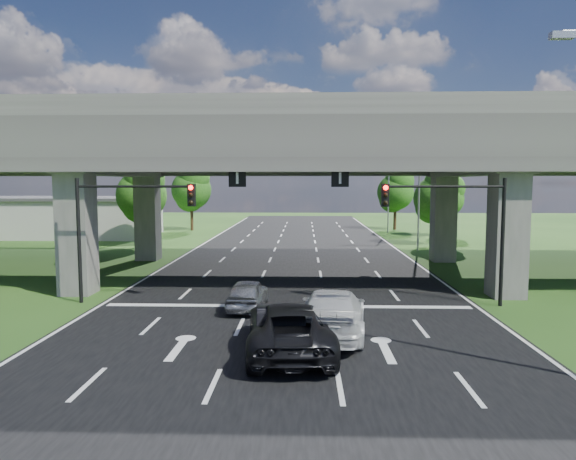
# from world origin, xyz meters

# --- Properties ---
(ground) EXTENTS (160.00, 160.00, 0.00)m
(ground) POSITION_xyz_m (0.00, 0.00, 0.00)
(ground) COLOR #214516
(ground) RESTS_ON ground
(road) EXTENTS (18.00, 120.00, 0.03)m
(road) POSITION_xyz_m (0.00, 10.00, 0.01)
(road) COLOR black
(road) RESTS_ON ground
(overpass) EXTENTS (80.00, 15.00, 10.00)m
(overpass) POSITION_xyz_m (0.00, 12.00, 7.92)
(overpass) COLOR #34312F
(overpass) RESTS_ON ground
(warehouse) EXTENTS (20.00, 10.00, 4.00)m
(warehouse) POSITION_xyz_m (-26.00, 35.00, 2.00)
(warehouse) COLOR #9E9E99
(warehouse) RESTS_ON ground
(signal_right) EXTENTS (5.76, 0.54, 6.00)m
(signal_right) POSITION_xyz_m (7.82, 3.94, 4.19)
(signal_right) COLOR black
(signal_right) RESTS_ON ground
(signal_left) EXTENTS (5.76, 0.54, 6.00)m
(signal_left) POSITION_xyz_m (-7.82, 3.94, 4.19)
(signal_left) COLOR black
(signal_left) RESTS_ON ground
(streetlight_far) EXTENTS (3.38, 0.25, 10.00)m
(streetlight_far) POSITION_xyz_m (10.10, 24.00, 5.85)
(streetlight_far) COLOR gray
(streetlight_far) RESTS_ON ground
(streetlight_beyond) EXTENTS (3.38, 0.25, 10.00)m
(streetlight_beyond) POSITION_xyz_m (10.10, 40.00, 5.85)
(streetlight_beyond) COLOR gray
(streetlight_beyond) RESTS_ON ground
(tree_left_near) EXTENTS (4.50, 4.50, 7.80)m
(tree_left_near) POSITION_xyz_m (-13.95, 26.00, 4.82)
(tree_left_near) COLOR black
(tree_left_near) RESTS_ON ground
(tree_left_mid) EXTENTS (3.91, 3.90, 6.76)m
(tree_left_mid) POSITION_xyz_m (-16.95, 34.00, 4.17)
(tree_left_mid) COLOR black
(tree_left_mid) RESTS_ON ground
(tree_left_far) EXTENTS (4.80, 4.80, 8.32)m
(tree_left_far) POSITION_xyz_m (-12.95, 42.00, 5.14)
(tree_left_far) COLOR black
(tree_left_far) RESTS_ON ground
(tree_right_near) EXTENTS (4.20, 4.20, 7.28)m
(tree_right_near) POSITION_xyz_m (13.05, 28.00, 4.50)
(tree_right_near) COLOR black
(tree_right_near) RESTS_ON ground
(tree_right_mid) EXTENTS (3.91, 3.90, 6.76)m
(tree_right_mid) POSITION_xyz_m (16.05, 36.00, 4.17)
(tree_right_mid) COLOR black
(tree_right_mid) RESTS_ON ground
(tree_right_far) EXTENTS (4.50, 4.50, 7.80)m
(tree_right_far) POSITION_xyz_m (12.05, 44.00, 4.82)
(tree_right_far) COLOR black
(tree_right_far) RESTS_ON ground
(car_silver) EXTENTS (1.78, 4.04, 1.35)m
(car_silver) POSITION_xyz_m (-1.80, 3.00, 0.71)
(car_silver) COLOR gray
(car_silver) RESTS_ON road
(car_dark) EXTENTS (1.94, 4.70, 1.51)m
(car_dark) POSITION_xyz_m (-0.06, -2.39, 0.79)
(car_dark) COLOR black
(car_dark) RESTS_ON road
(car_white) EXTENTS (3.00, 6.13, 1.72)m
(car_white) POSITION_xyz_m (1.85, -0.95, 0.89)
(car_white) COLOR #BDBDBD
(car_white) RESTS_ON road
(car_trailing) EXTENTS (3.19, 6.22, 1.68)m
(car_trailing) POSITION_xyz_m (0.30, -2.97, 0.87)
(car_trailing) COLOR black
(car_trailing) RESTS_ON road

